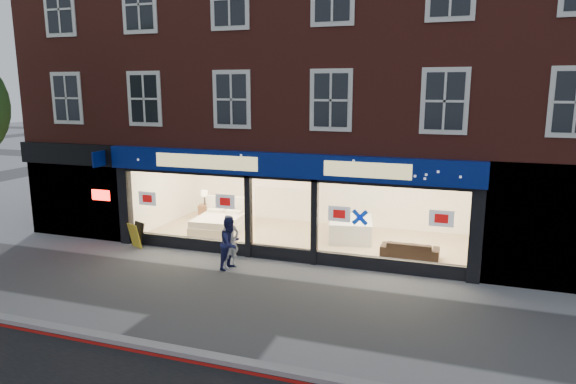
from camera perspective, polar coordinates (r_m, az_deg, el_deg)
The scene contains 12 objects.
ground at distance 13.10m, azimuth -5.41°, elevation -11.64°, with size 120.00×120.00×0.00m, color gray.
kerb_line at distance 10.64m, azimuth -12.64°, elevation -17.61°, with size 60.00×0.10×0.01m, color #8C0A07.
kerb_stone at distance 10.76m, azimuth -12.07°, elevation -16.90°, with size 60.00×0.25×0.12m, color gray.
showroom_floor at distance 17.70m, azimuth 1.63°, elevation -5.20°, with size 11.00×4.50×0.10m, color tan.
building at distance 18.64m, azimuth 3.31°, elevation 16.20°, with size 19.00×8.26×10.30m.
display_bed at distance 18.53m, azimuth -7.61°, elevation -3.38°, with size 1.74×2.06×1.10m.
bedside_table at distance 20.39m, azimuth -9.20°, elevation -2.16°, with size 0.45×0.45×0.55m, color brown.
mattress_stack at distance 17.53m, azimuth 6.98°, elevation -4.11°, with size 1.70×1.99×0.69m.
sofa at distance 16.00m, azimuth 13.37°, elevation -6.23°, with size 1.71×0.67×0.50m, color black.
a_board at distance 17.53m, azimuth -16.50°, elevation -4.61°, with size 0.54×0.35×0.83m, color gold.
pedestrian_grey at distance 14.94m, azimuth -6.42°, elevation -5.51°, with size 0.57×0.37×1.57m, color #A2A3A9.
pedestrian_blue at distance 14.86m, azimuth -6.43°, elevation -5.69°, with size 0.74×0.58×1.52m, color #1B1E4D.
Camera 1 is at (5.05, -10.94, 5.13)m, focal length 32.00 mm.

